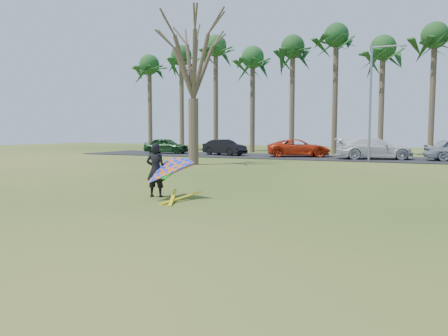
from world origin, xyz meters
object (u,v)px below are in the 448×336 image
at_px(streetlight, 373,97).
at_px(bare_tree_left, 193,55).
at_px(kite_flyer, 162,172).
at_px(car_2, 299,148).
at_px(car_1, 225,147).
at_px(car_3, 374,148).
at_px(car_0, 166,146).

bearing_deg(streetlight, bare_tree_left, -145.43).
height_order(bare_tree_left, kite_flyer, bare_tree_left).
bearing_deg(kite_flyer, bare_tree_left, 114.13).
xyz_separation_m(streetlight, car_2, (-5.92, 3.06, -3.70)).
height_order(car_1, car_3, car_3).
bearing_deg(kite_flyer, car_2, 93.66).
relative_size(streetlight, car_1, 1.98).
distance_m(streetlight, kite_flyer, 20.55).
bearing_deg(car_1, kite_flyer, -143.12).
bearing_deg(car_0, bare_tree_left, -146.42).
distance_m(car_0, car_2, 12.41).
bearing_deg(car_0, car_1, -99.29).
relative_size(bare_tree_left, car_3, 1.76).
xyz_separation_m(car_0, car_3, (18.26, -0.44, 0.09)).
height_order(bare_tree_left, car_2, bare_tree_left).
bearing_deg(kite_flyer, car_3, 78.80).
distance_m(car_3, kite_flyer, 22.60).
bearing_deg(car_3, streetlight, 163.68).
bearing_deg(car_2, car_0, 68.68).
height_order(car_2, car_3, car_3).
bearing_deg(car_3, bare_tree_left, 115.21).
height_order(car_0, car_3, car_3).
bearing_deg(car_1, bare_tree_left, -149.98).
relative_size(streetlight, car_2, 1.58).
height_order(car_0, car_2, car_0).
xyz_separation_m(streetlight, kite_flyer, (-4.46, -19.73, -3.61)).
bearing_deg(bare_tree_left, car_1, 102.48).
relative_size(car_1, car_2, 0.80).
bearing_deg(bare_tree_left, kite_flyer, -65.87).
bearing_deg(car_1, streetlight, -84.12).
height_order(streetlight, kite_flyer, streetlight).
relative_size(car_3, kite_flyer, 2.30).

